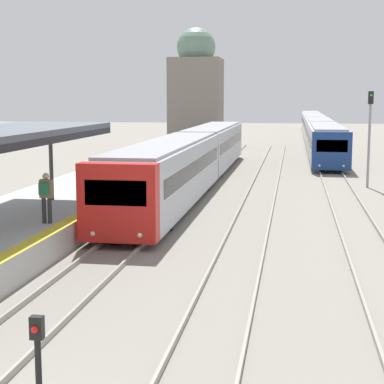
# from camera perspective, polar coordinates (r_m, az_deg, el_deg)

# --- Properties ---
(person_on_platform) EXTENTS (0.40, 0.40, 1.66)m
(person_on_platform) POSITION_cam_1_polar(r_m,az_deg,el_deg) (21.43, -12.86, -0.15)
(person_on_platform) COLOR #2D2D33
(person_on_platform) RESTS_ON station_platform
(train_near) EXTENTS (2.67, 33.98, 3.00)m
(train_near) POSITION_cam_1_polar(r_m,az_deg,el_deg) (37.42, 0.30, 3.30)
(train_near) COLOR red
(train_near) RESTS_ON ground_plane
(train_far) EXTENTS (2.59, 62.52, 2.89)m
(train_far) POSITION_cam_1_polar(r_m,az_deg,el_deg) (74.01, 10.99, 5.63)
(train_far) COLOR navy
(train_far) RESTS_ON ground_plane
(signal_post_near) EXTENTS (0.20, 0.22, 1.73)m
(signal_post_near) POSITION_cam_1_polar(r_m,az_deg,el_deg) (10.34, -13.54, -14.10)
(signal_post_near) COLOR black
(signal_post_near) RESTS_ON ground_plane
(signal_mast_far) EXTENTS (0.28, 0.29, 5.34)m
(signal_mast_far) POSITION_cam_1_polar(r_m,az_deg,el_deg) (36.93, 15.51, 5.52)
(signal_mast_far) COLOR gray
(signal_mast_far) RESTS_ON ground_plane
(distant_domed_building) EXTENTS (5.05, 5.05, 11.88)m
(distant_domed_building) POSITION_cam_1_polar(r_m,az_deg,el_deg) (65.20, 0.37, 8.91)
(distant_domed_building) COLOR slate
(distant_domed_building) RESTS_ON ground_plane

